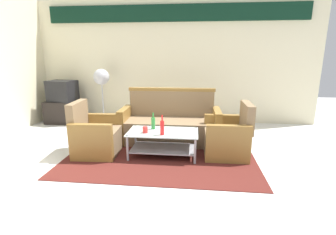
# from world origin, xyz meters

# --- Properties ---
(ground_plane) EXTENTS (14.00, 14.00, 0.00)m
(ground_plane) POSITION_xyz_m (0.00, 0.00, 0.00)
(ground_plane) COLOR white
(wall_back) EXTENTS (6.52, 0.19, 2.80)m
(wall_back) POSITION_xyz_m (0.00, 3.05, 1.48)
(wall_back) COLOR beige
(wall_back) RESTS_ON ground
(rug) EXTENTS (2.96, 2.12, 0.01)m
(rug) POSITION_xyz_m (-0.02, 0.85, 0.01)
(rug) COLOR #511E19
(rug) RESTS_ON ground
(couch) EXTENTS (1.81, 0.77, 0.96)m
(couch) POSITION_xyz_m (0.07, 1.51, 0.32)
(couch) COLOR #7F6647
(couch) RESTS_ON rug
(armchair_left) EXTENTS (0.73, 0.79, 0.85)m
(armchair_left) POSITION_xyz_m (-1.08, 0.79, 0.29)
(armchair_left) COLOR #7F6647
(armchair_left) RESTS_ON rug
(armchair_right) EXTENTS (0.71, 0.77, 0.85)m
(armchair_right) POSITION_xyz_m (1.05, 0.95, 0.29)
(armchair_right) COLOR #7F6647
(armchair_right) RESTS_ON rug
(coffee_table) EXTENTS (1.10, 0.60, 0.40)m
(coffee_table) POSITION_xyz_m (0.02, 0.78, 0.27)
(coffee_table) COLOR silver
(coffee_table) RESTS_ON rug
(bottle_red) EXTENTS (0.06, 0.06, 0.31)m
(bottle_red) POSITION_xyz_m (0.03, 0.62, 0.53)
(bottle_red) COLOR red
(bottle_red) RESTS_ON coffee_table
(bottle_green) EXTENTS (0.06, 0.06, 0.27)m
(bottle_green) POSITION_xyz_m (-0.15, 0.91, 0.51)
(bottle_green) COLOR #2D8C38
(bottle_green) RESTS_ON coffee_table
(cup) EXTENTS (0.08, 0.08, 0.10)m
(cup) POSITION_xyz_m (-0.24, 0.69, 0.46)
(cup) COLOR red
(cup) RESTS_ON coffee_table
(tv_stand) EXTENTS (0.80, 0.50, 0.52)m
(tv_stand) POSITION_xyz_m (-2.56, 2.55, 0.26)
(tv_stand) COLOR black
(tv_stand) RESTS_ON ground
(television) EXTENTS (0.67, 0.55, 0.48)m
(television) POSITION_xyz_m (-2.56, 2.55, 0.76)
(television) COLOR black
(television) RESTS_ON tv_stand
(pedestal_fan) EXTENTS (0.36, 0.36, 1.27)m
(pedestal_fan) POSITION_xyz_m (-1.62, 2.60, 1.01)
(pedestal_fan) COLOR #2D2D33
(pedestal_fan) RESTS_ON ground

